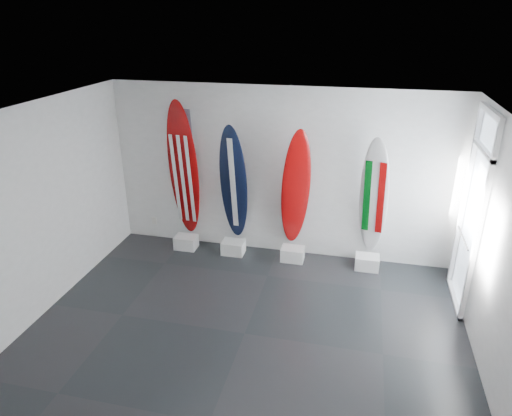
% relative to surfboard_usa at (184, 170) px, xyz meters
% --- Properties ---
extents(floor, '(6.00, 6.00, 0.00)m').
position_rel_surfboard_usa_xyz_m(floor, '(1.69, -2.28, -1.51)').
color(floor, black).
rests_on(floor, ground).
extents(ceiling, '(6.00, 6.00, 0.00)m').
position_rel_surfboard_usa_xyz_m(ceiling, '(1.69, -2.28, 1.49)').
color(ceiling, white).
rests_on(ceiling, wall_back).
extents(wall_back, '(6.00, 0.00, 6.00)m').
position_rel_surfboard_usa_xyz_m(wall_back, '(1.69, 0.22, -0.01)').
color(wall_back, silver).
rests_on(wall_back, ground).
extents(wall_front, '(6.00, 0.00, 6.00)m').
position_rel_surfboard_usa_xyz_m(wall_front, '(1.69, -4.78, -0.01)').
color(wall_front, silver).
rests_on(wall_front, ground).
extents(wall_left, '(0.00, 5.00, 5.00)m').
position_rel_surfboard_usa_xyz_m(wall_left, '(-1.31, -2.28, -0.01)').
color(wall_left, silver).
rests_on(wall_left, ground).
extents(wall_right, '(0.00, 5.00, 5.00)m').
position_rel_surfboard_usa_xyz_m(wall_right, '(4.69, -2.28, -0.01)').
color(wall_right, silver).
rests_on(wall_right, ground).
extents(display_block_usa, '(0.40, 0.30, 0.24)m').
position_rel_surfboard_usa_xyz_m(display_block_usa, '(0.00, -0.10, -1.39)').
color(display_block_usa, white).
rests_on(display_block_usa, floor).
extents(surfboard_usa, '(0.61, 0.40, 2.54)m').
position_rel_surfboard_usa_xyz_m(surfboard_usa, '(0.00, 0.00, 0.00)').
color(surfboard_usa, '#860607').
rests_on(surfboard_usa, display_block_usa).
extents(display_block_navy, '(0.40, 0.30, 0.24)m').
position_rel_surfboard_usa_xyz_m(display_block_navy, '(0.92, -0.10, -1.39)').
color(display_block_navy, white).
rests_on(display_block_navy, floor).
extents(surfboard_navy, '(0.52, 0.44, 2.18)m').
position_rel_surfboard_usa_xyz_m(surfboard_navy, '(0.92, 0.00, -0.18)').
color(surfboard_navy, black).
rests_on(surfboard_navy, display_block_navy).
extents(display_block_swiss, '(0.40, 0.30, 0.24)m').
position_rel_surfboard_usa_xyz_m(display_block_swiss, '(2.01, -0.10, -1.39)').
color(display_block_swiss, white).
rests_on(display_block_swiss, floor).
extents(surfboard_swiss, '(0.62, 0.58, 2.17)m').
position_rel_surfboard_usa_xyz_m(surfboard_swiss, '(2.01, 0.00, -0.19)').
color(surfboard_swiss, '#860607').
rests_on(surfboard_swiss, display_block_swiss).
extents(display_block_italy, '(0.40, 0.30, 0.24)m').
position_rel_surfboard_usa_xyz_m(display_block_italy, '(3.31, -0.10, -1.39)').
color(display_block_italy, white).
rests_on(display_block_italy, floor).
extents(surfboard_italy, '(0.55, 0.46, 2.10)m').
position_rel_surfboard_usa_xyz_m(surfboard_italy, '(3.31, 0.00, -0.22)').
color(surfboard_italy, silver).
rests_on(surfboard_italy, display_block_italy).
extents(wall_outlet, '(0.09, 0.02, 0.13)m').
position_rel_surfboard_usa_xyz_m(wall_outlet, '(-0.76, 0.20, -1.16)').
color(wall_outlet, silver).
rests_on(wall_outlet, wall_back).
extents(glass_door, '(0.12, 1.16, 2.85)m').
position_rel_surfboard_usa_xyz_m(glass_door, '(4.66, -0.73, -0.08)').
color(glass_door, white).
rests_on(glass_door, floor).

